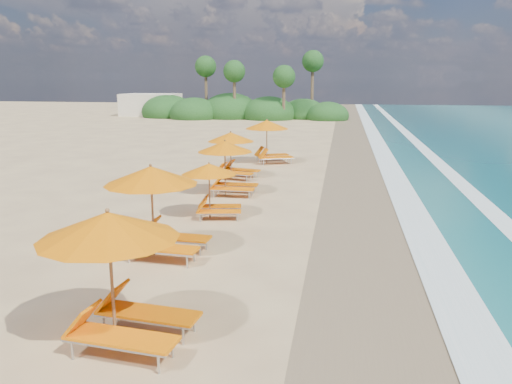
{
  "coord_description": "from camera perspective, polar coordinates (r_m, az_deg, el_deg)",
  "views": [
    {
      "loc": [
        2.81,
        -16.69,
        5.01
      ],
      "look_at": [
        0.0,
        0.0,
        1.2
      ],
      "focal_mm": 36.06,
      "sensor_mm": 36.0,
      "label": 1
    }
  ],
  "objects": [
    {
      "name": "treeline",
      "position": [
        63.62,
        -2.04,
        9.07
      ],
      "size": [
        25.8,
        8.8,
        9.74
      ],
      "color": "#163D14",
      "rests_on": "ground"
    },
    {
      "name": "ground",
      "position": [
        17.65,
        -0.0,
        -3.8
      ],
      "size": [
        160.0,
        160.0,
        0.0
      ],
      "primitive_type": "plane",
      "color": "tan",
      "rests_on": "ground"
    },
    {
      "name": "station_6",
      "position": [
        30.3,
        1.57,
        5.95
      ],
      "size": [
        3.38,
        3.35,
        2.6
      ],
      "rotation": [
        0.0,
        0.0,
        0.4
      ],
      "color": "olive",
      "rests_on": "ground"
    },
    {
      "name": "beach_building",
      "position": [
        69.38,
        -11.57,
        9.46
      ],
      "size": [
        7.0,
        5.0,
        2.8
      ],
      "primitive_type": "cube",
      "color": "beige",
      "rests_on": "ground"
    },
    {
      "name": "station_2",
      "position": [
        14.66,
        -10.71,
        -1.43
      ],
      "size": [
        2.99,
        2.8,
        2.66
      ],
      "rotation": [
        0.0,
        0.0,
        -0.07
      ],
      "color": "olive",
      "rests_on": "ground"
    },
    {
      "name": "wet_sand",
      "position": [
        17.46,
        13.09,
        -4.31
      ],
      "size": [
        4.0,
        160.0,
        0.01
      ],
      "primitive_type": "cube",
      "color": "olive",
      "rests_on": "ground"
    },
    {
      "name": "station_3",
      "position": [
        18.54,
        -4.7,
        0.61
      ],
      "size": [
        2.45,
        2.35,
        2.04
      ],
      "rotation": [
        0.0,
        0.0,
        0.19
      ],
      "color": "olive",
      "rests_on": "ground"
    },
    {
      "name": "station_4",
      "position": [
        22.05,
        -2.98,
        3.1
      ],
      "size": [
        2.56,
        2.36,
        2.4
      ],
      "rotation": [
        0.0,
        0.0,
        -0.0
      ],
      "color": "olive",
      "rests_on": "ground"
    },
    {
      "name": "station_5",
      "position": [
        25.71,
        -2.44,
        4.45
      ],
      "size": [
        2.91,
        2.8,
        2.37
      ],
      "rotation": [
        0.0,
        0.0,
        -0.23
      ],
      "color": "olive",
      "rests_on": "ground"
    },
    {
      "name": "surf_foam",
      "position": [
        17.84,
        21.8,
        -4.46
      ],
      "size": [
        4.0,
        160.0,
        0.01
      ],
      "color": "white",
      "rests_on": "ground"
    },
    {
      "name": "station_1",
      "position": [
        9.99,
        -14.77,
        -8.35
      ],
      "size": [
        3.08,
        2.9,
        2.67
      ],
      "rotation": [
        0.0,
        0.0,
        -0.11
      ],
      "color": "olive",
      "rests_on": "ground"
    }
  ]
}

